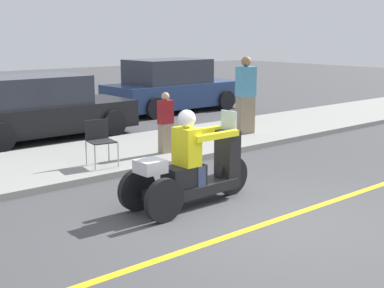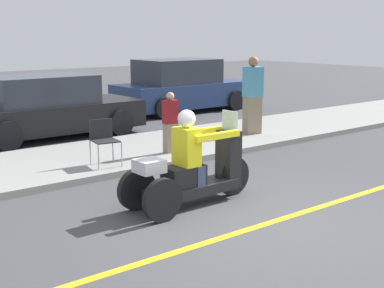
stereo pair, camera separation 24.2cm
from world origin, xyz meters
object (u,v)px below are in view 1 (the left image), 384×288
at_px(parked_car_lot_left, 40,109).
at_px(parked_car_lot_center, 172,87).
at_px(spectator_near_curb, 166,124).
at_px(folding_chair_set_back, 99,138).
at_px(spectator_by_tree, 246,97).
at_px(motorcycle_trike, 192,171).

bearing_deg(parked_car_lot_left, parked_car_lot_center, 16.02).
relative_size(spectator_near_curb, folding_chair_set_back, 1.49).
bearing_deg(spectator_by_tree, parked_car_lot_center, 73.21).
xyz_separation_m(motorcycle_trike, folding_chair_set_back, (-0.01, 2.58, 0.11)).
bearing_deg(spectator_near_curb, folding_chair_set_back, -179.30).
distance_m(spectator_by_tree, parked_car_lot_center, 4.83).
distance_m(motorcycle_trike, spectator_by_tree, 5.26).
relative_size(spectator_by_tree, spectator_near_curb, 1.50).
bearing_deg(parked_car_lot_center, parked_car_lot_left, -163.98).
distance_m(spectator_near_curb, folding_chair_set_back, 1.53).
bearing_deg(parked_car_lot_center, folding_chair_set_back, -138.06).
height_order(spectator_near_curb, folding_chair_set_back, spectator_near_curb).
bearing_deg(motorcycle_trike, spectator_by_tree, 35.63).
xyz_separation_m(folding_chair_set_back, parked_car_lot_center, (5.67, 5.09, 0.15)).
bearing_deg(parked_car_lot_left, spectator_by_tree, -40.04).
bearing_deg(parked_car_lot_left, motorcycle_trike, -94.79).
bearing_deg(spectator_near_curb, parked_car_lot_center, 50.79).
xyz_separation_m(spectator_by_tree, parked_car_lot_left, (-3.74, 3.14, -0.29)).
xyz_separation_m(motorcycle_trike, parked_car_lot_left, (0.52, 6.20, 0.19)).
distance_m(motorcycle_trike, parked_car_lot_center, 9.53).
height_order(spectator_near_curb, parked_car_lot_center, parked_car_lot_center).
xyz_separation_m(spectator_near_curb, parked_car_lot_center, (4.14, 5.07, 0.07)).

